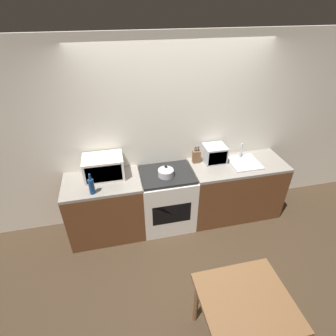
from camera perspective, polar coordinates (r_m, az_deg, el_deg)
ground_plane at (r=3.64m, az=5.73°, el=-19.78°), size 16.00×16.00×0.00m
wall_back at (r=3.66m, az=1.40°, el=7.34°), size 10.00×0.06×2.60m
counter_left_run at (r=3.77m, az=-13.40°, el=-8.43°), size 1.00×0.62×0.90m
counter_right_run at (r=4.12m, az=14.27°, el=-4.44°), size 1.37×0.62×0.90m
stove_range at (r=3.81m, az=-0.22°, el=-6.77°), size 0.74×0.62×0.90m
kettle at (r=3.46m, az=-0.48°, el=-0.76°), size 0.21×0.21×0.17m
microwave at (r=3.50m, az=-13.83°, el=0.20°), size 0.51×0.35×0.29m
bottle at (r=3.26m, az=-16.32°, el=-3.79°), size 0.07×0.07×0.28m
knife_block at (r=3.75m, az=6.21°, el=2.53°), size 0.11×0.08×0.25m
toaster_oven at (r=3.79m, az=10.07°, el=3.06°), size 0.31×0.27×0.25m
sink_basin at (r=3.91m, az=16.26°, el=1.23°), size 0.41×0.42×0.24m
dining_table at (r=2.69m, az=16.38°, el=-27.07°), size 0.78×0.72×0.72m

